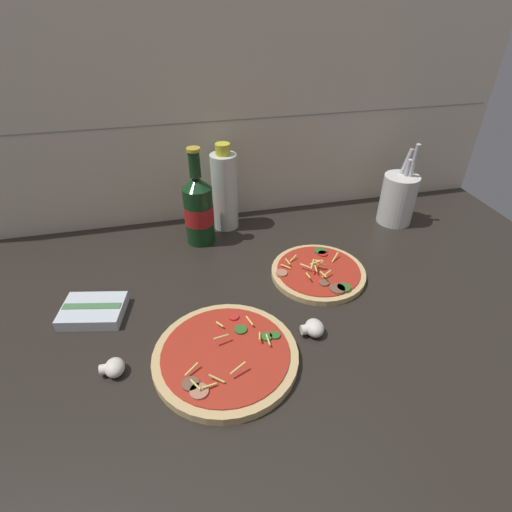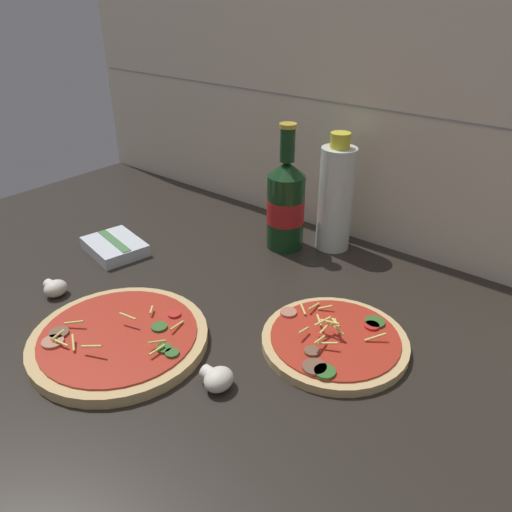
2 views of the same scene
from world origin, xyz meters
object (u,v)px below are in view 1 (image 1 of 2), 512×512
at_px(dish_towel, 93,311).
at_px(mushroom_left, 114,368).
at_px(pizza_near, 226,356).
at_px(pizza_far, 318,272).
at_px(utensil_crock, 398,198).
at_px(mushroom_right, 313,328).
at_px(oil_bottle, 225,190).
at_px(beer_bottle, 199,209).

bearing_deg(dish_towel, mushroom_left, -73.09).
distance_m(pizza_near, dish_towel, 0.31).
xyz_separation_m(pizza_far, utensil_crock, (0.30, 0.19, 0.06)).
bearing_deg(dish_towel, pizza_far, 2.49).
distance_m(utensil_crock, dish_towel, 0.84).
distance_m(pizza_far, mushroom_left, 0.49).
bearing_deg(utensil_crock, mushroom_right, -135.68).
xyz_separation_m(pizza_near, utensil_crock, (0.56, 0.40, 0.06)).
height_order(mushroom_left, dish_towel, mushroom_left).
relative_size(pizza_near, dish_towel, 1.90).
bearing_deg(pizza_near, dish_towel, 144.00).
distance_m(mushroom_left, mushroom_right, 0.38).
relative_size(oil_bottle, mushroom_right, 5.17).
distance_m(mushroom_right, utensil_crock, 0.53).
relative_size(pizza_far, mushroom_left, 5.14).
bearing_deg(mushroom_left, beer_bottle, 63.38).
bearing_deg(mushroom_left, oil_bottle, 58.86).
relative_size(beer_bottle, oil_bottle, 1.07).
bearing_deg(pizza_near, utensil_crock, 35.35).
distance_m(oil_bottle, dish_towel, 0.46).
relative_size(pizza_near, mushroom_right, 5.81).
bearing_deg(utensil_crock, pizza_near, -144.65).
bearing_deg(pizza_near, mushroom_right, 8.18).
relative_size(mushroom_left, mushroom_right, 0.93).
xyz_separation_m(utensil_crock, dish_towel, (-0.81, -0.22, -0.06)).
bearing_deg(pizza_far, oil_bottle, 121.99).
height_order(beer_bottle, oil_bottle, beer_bottle).
bearing_deg(pizza_far, pizza_near, -141.63).
xyz_separation_m(beer_bottle, mushroom_right, (0.17, -0.39, -0.08)).
relative_size(oil_bottle, dish_towel, 1.69).
bearing_deg(pizza_far, beer_bottle, 139.17).
bearing_deg(pizza_near, beer_bottle, 89.38).
xyz_separation_m(oil_bottle, mushroom_left, (-0.28, -0.46, -0.10)).
xyz_separation_m(oil_bottle, utensil_crock, (0.48, -0.08, -0.04)).
bearing_deg(pizza_far, mushroom_left, -157.57).
bearing_deg(utensil_crock, pizza_far, -147.38).
bearing_deg(utensil_crock, dish_towel, -165.04).
bearing_deg(pizza_near, oil_bottle, 80.24).
height_order(pizza_far, dish_towel, pizza_far).
relative_size(pizza_far, utensil_crock, 0.96).
height_order(pizza_near, mushroom_right, pizza_near).
height_order(oil_bottle, utensil_crock, oil_bottle).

